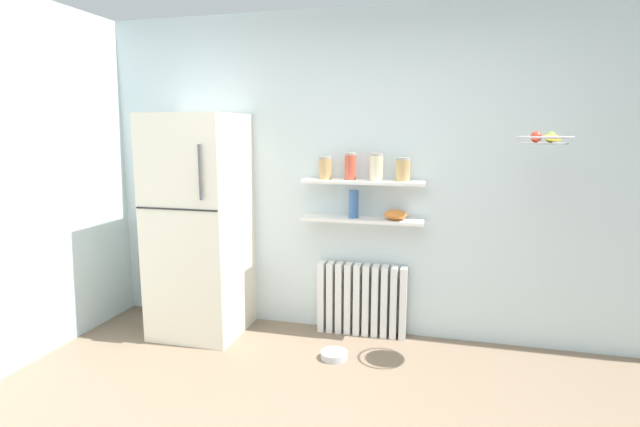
% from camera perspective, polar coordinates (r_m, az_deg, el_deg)
% --- Properties ---
extents(back_wall, '(7.04, 0.10, 2.60)m').
position_cam_1_polar(back_wall, '(3.97, 5.10, 4.46)').
color(back_wall, silver).
rests_on(back_wall, ground_plane).
extents(refrigerator, '(0.69, 0.71, 1.79)m').
position_cam_1_polar(refrigerator, '(4.08, -13.93, -1.39)').
color(refrigerator, silver).
rests_on(refrigerator, ground_plane).
extents(radiator, '(0.73, 0.12, 0.59)m').
position_cam_1_polar(radiator, '(4.06, 4.92, -10.01)').
color(radiator, white).
rests_on(radiator, ground_plane).
extents(wall_shelf_lower, '(0.95, 0.22, 0.02)m').
position_cam_1_polar(wall_shelf_lower, '(3.85, 4.99, -0.73)').
color(wall_shelf_lower, white).
extents(wall_shelf_upper, '(0.95, 0.22, 0.02)m').
position_cam_1_polar(wall_shelf_upper, '(3.81, 5.06, 3.72)').
color(wall_shelf_upper, white).
extents(storage_jar_0, '(0.11, 0.11, 0.18)m').
position_cam_1_polar(storage_jar_0, '(3.87, 0.59, 5.35)').
color(storage_jar_0, tan).
rests_on(storage_jar_0, wall_shelf_upper).
extents(storage_jar_1, '(0.09, 0.09, 0.21)m').
position_cam_1_polar(storage_jar_1, '(3.82, 3.57, 5.52)').
color(storage_jar_1, '#C64C38').
rests_on(storage_jar_1, wall_shelf_upper).
extents(storage_jar_2, '(0.10, 0.10, 0.21)m').
position_cam_1_polar(storage_jar_2, '(3.79, 6.61, 5.42)').
color(storage_jar_2, beige).
rests_on(storage_jar_2, wall_shelf_upper).
extents(storage_jar_3, '(0.11, 0.11, 0.18)m').
position_cam_1_polar(storage_jar_3, '(3.76, 9.68, 5.09)').
color(storage_jar_3, tan).
rests_on(storage_jar_3, wall_shelf_upper).
extents(vase, '(0.08, 0.08, 0.22)m').
position_cam_1_polar(vase, '(3.85, 3.96, 1.12)').
color(vase, '#38609E').
rests_on(vase, wall_shelf_lower).
extents(shelf_bowl, '(0.17, 0.17, 0.08)m').
position_cam_1_polar(shelf_bowl, '(3.81, 8.84, -0.13)').
color(shelf_bowl, orange).
rests_on(shelf_bowl, wall_shelf_lower).
extents(pet_food_bowl, '(0.20, 0.20, 0.05)m').
position_cam_1_polar(pet_food_bowl, '(3.73, 1.68, -16.25)').
color(pet_food_bowl, '#B7B7BC').
rests_on(pet_food_bowl, ground_plane).
extents(hanging_fruit_basket, '(0.34, 0.34, 0.08)m').
position_cam_1_polar(hanging_fruit_basket, '(3.48, 24.88, 7.97)').
color(hanging_fruit_basket, '#B2B2B7').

